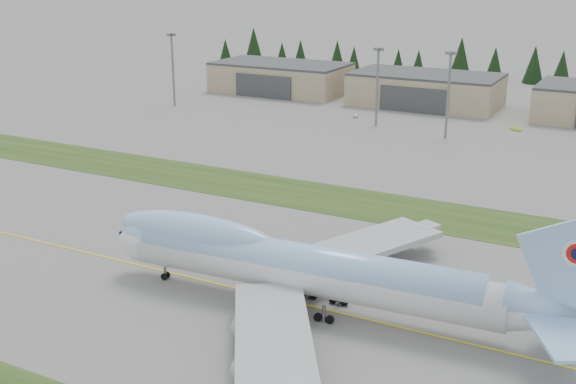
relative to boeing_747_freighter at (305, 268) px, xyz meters
The scene contains 10 objects.
ground 16.25m from the boeing_747_freighter, behind, with size 7000.00×7000.00×0.00m, color slate.
grass_strip_far 48.58m from the boeing_747_freighter, 108.15° to the left, with size 400.00×18.00×0.08m, color #284619.
taxiway_line_main 16.25m from the boeing_747_freighter, behind, with size 400.00×0.40×0.02m, color yellow.
boeing_747_freighter is the anchor object (origin of this frame).
hangar_left 173.01m from the boeing_747_freighter, 119.43° to the left, with size 48.00×26.60×10.80m.
hangar_center 153.64m from the boeing_747_freighter, 101.26° to the left, with size 48.00×26.60×10.80m.
floodlight_masts 111.48m from the boeing_747_freighter, 90.73° to the left, with size 189.73×10.36×23.80m.
service_vehicle_a 130.18m from the boeing_747_freighter, 109.50° to the left, with size 1.37×3.40×1.16m, color white.
service_vehicle_b 127.27m from the boeing_747_freighter, 87.98° to the left, with size 1.24×3.52×1.16m, color #D1E739.
conifer_belt 212.55m from the boeing_747_freighter, 93.89° to the left, with size 268.97×13.12×16.87m.
Camera 1 is at (55.78, -83.27, 47.09)m, focal length 45.00 mm.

